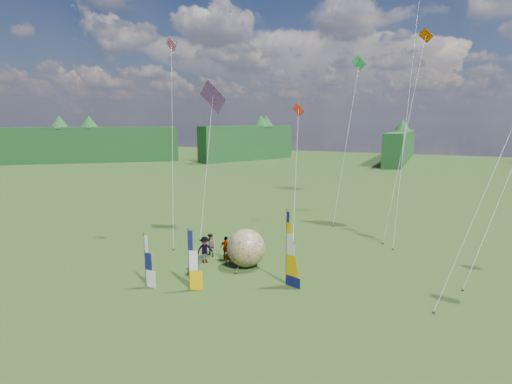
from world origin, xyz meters
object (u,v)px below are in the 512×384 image
at_px(feather_banner_main, 286,248).
at_px(spectator_a, 228,254).
at_px(bol_inflatable, 246,248).
at_px(spectator_c, 205,250).
at_px(side_banner_left, 189,260).
at_px(spectator_d, 226,248).
at_px(spectator_b, 211,245).
at_px(side_banner_far, 145,261).
at_px(kite_whale, 409,94).
at_px(camp_chair, 192,267).

bearing_deg(feather_banner_main, spectator_a, -178.01).
distance_m(bol_inflatable, spectator_c, 2.99).
height_order(side_banner_left, spectator_d, side_banner_left).
bearing_deg(feather_banner_main, bol_inflatable, 173.04).
bearing_deg(spectator_b, side_banner_left, -54.53).
relative_size(feather_banner_main, bol_inflatable, 1.75).
xyz_separation_m(side_banner_far, spectator_a, (2.70, 5.23, -0.84)).
bearing_deg(spectator_d, spectator_a, 134.04).
relative_size(feather_banner_main, spectator_d, 2.65).
bearing_deg(side_banner_left, spectator_b, 91.73).
bearing_deg(kite_whale, spectator_a, -100.61).
height_order(spectator_b, kite_whale, kite_whale).
bearing_deg(spectator_b, spectator_a, -9.64).
bearing_deg(spectator_c, feather_banner_main, -63.63).
distance_m(bol_inflatable, spectator_d, 2.00).
relative_size(feather_banner_main, spectator_b, 2.67).
bearing_deg(spectator_a, side_banner_left, -111.77).
xyz_separation_m(feather_banner_main, camp_chair, (-5.96, -1.10, -1.73)).
bearing_deg(spectator_d, camp_chair, 88.52).
bearing_deg(camp_chair, spectator_c, 109.75).
distance_m(camp_chair, kite_whale, 23.18).
xyz_separation_m(feather_banner_main, side_banner_left, (-4.85, -3.10, -0.46)).
bearing_deg(camp_chair, side_banner_left, -53.04).
xyz_separation_m(side_banner_far, bol_inflatable, (3.95, 5.49, -0.30)).
height_order(side_banner_left, spectator_b, side_banner_left).
bearing_deg(side_banner_left, side_banner_far, 176.53).
xyz_separation_m(spectator_b, spectator_c, (0.32, -1.27, 0.09)).
bearing_deg(spectator_a, kite_whale, 34.15).
bearing_deg(feather_banner_main, side_banner_left, -128.17).
bearing_deg(spectator_c, spectator_d, -5.94).
bearing_deg(spectator_b, bol_inflatable, 3.98).
bearing_deg(feather_banner_main, spectator_b, 179.29).
bearing_deg(spectator_d, feather_banner_main, 164.70).
bearing_deg(spectator_d, bol_inflatable, 170.62).
relative_size(side_banner_far, spectator_d, 1.86).
height_order(side_banner_left, spectator_c, side_banner_left).
relative_size(spectator_c, kite_whale, 0.08).
distance_m(feather_banner_main, bol_inflatable, 4.06).
xyz_separation_m(spectator_a, kite_whale, (9.90, 14.22, 11.27)).
bearing_deg(side_banner_far, kite_whale, 61.60).
relative_size(side_banner_left, kite_whale, 0.15).
height_order(bol_inflatable, spectator_b, bol_inflatable).
relative_size(spectator_a, spectator_b, 0.88).
height_order(spectator_a, kite_whale, kite_whale).
bearing_deg(bol_inflatable, spectator_b, 167.52).
relative_size(bol_inflatable, spectator_b, 1.52).
relative_size(side_banner_left, spectator_d, 2.11).
relative_size(side_banner_left, spectator_b, 2.12).
distance_m(side_banner_left, camp_chair, 2.62).
bearing_deg(spectator_d, side_banner_far, 78.93).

